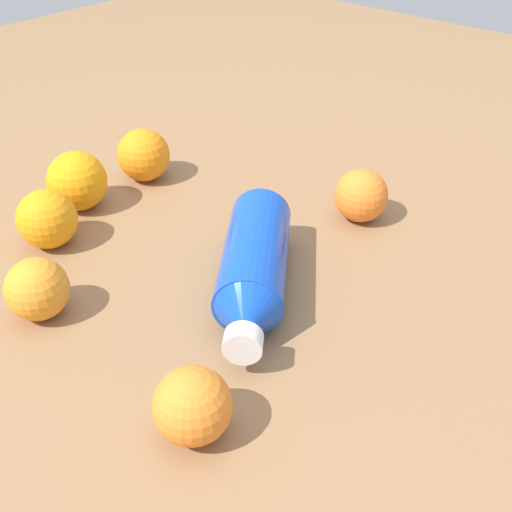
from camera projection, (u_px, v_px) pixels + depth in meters
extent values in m
plane|color=olive|center=(233.00, 271.00, 0.76)|extent=(2.40, 2.40, 0.00)
cylinder|color=blue|center=(256.00, 256.00, 0.72)|extent=(0.17, 0.20, 0.08)
cone|color=blue|center=(246.00, 322.00, 0.63)|extent=(0.09, 0.08, 0.08)
cylinder|color=white|center=(243.00, 343.00, 0.60)|extent=(0.04, 0.04, 0.04)
sphere|color=orange|center=(193.00, 406.00, 0.54)|extent=(0.07, 0.07, 0.07)
sphere|color=orange|center=(144.00, 155.00, 0.93)|extent=(0.08, 0.08, 0.08)
sphere|color=orange|center=(361.00, 195.00, 0.84)|extent=(0.07, 0.07, 0.07)
sphere|color=orange|center=(47.00, 219.00, 0.79)|extent=(0.08, 0.08, 0.08)
sphere|color=orange|center=(77.00, 181.00, 0.86)|extent=(0.08, 0.08, 0.08)
sphere|color=orange|center=(37.00, 289.00, 0.68)|extent=(0.07, 0.07, 0.07)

